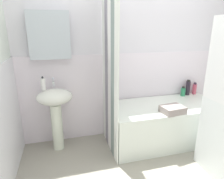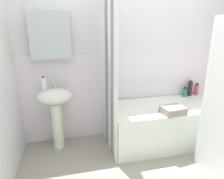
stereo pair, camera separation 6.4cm
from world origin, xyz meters
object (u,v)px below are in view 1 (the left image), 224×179
lotion_bottle (194,89)px  bathtub (164,122)px  sink (55,106)px  body_wash_bottle (183,91)px  conditioner_bottle (188,88)px  soap_dispenser (43,84)px  towel_folded (173,109)px

lotion_bottle → bathtub: bearing=-155.4°
sink → bathtub: bearing=-6.8°
bathtub → lotion_bottle: size_ratio=8.40×
lotion_bottle → body_wash_bottle: size_ratio=1.23×
conditioner_bottle → body_wash_bottle: (-0.10, -0.03, -0.04)m
soap_dispenser → conditioner_bottle: 2.13m
soap_dispenser → sink: bearing=2.1°
body_wash_bottle → towel_folded: (-0.51, -0.53, -0.03)m
sink → conditioner_bottle: sink is taller
soap_dispenser → conditioner_bottle: bearing=3.6°
soap_dispenser → body_wash_bottle: size_ratio=1.13×
sink → towel_folded: (1.39, -0.43, -0.02)m
sink → towel_folded: bearing=-17.3°
towel_folded → conditioner_bottle: bearing=42.8°
bathtub → conditioner_bottle: conditioner_bottle is taller
sink → conditioner_bottle: bearing=3.6°
soap_dispenser → bathtub: soap_dispenser is taller
lotion_bottle → towel_folded: 0.93m
bathtub → towel_folded: size_ratio=5.72×
soap_dispenser → bathtub: bearing=-6.2°
bathtub → conditioner_bottle: (0.55, 0.30, 0.38)m
sink → soap_dispenser: bearing=-177.9°
soap_dispenser → body_wash_bottle: bearing=2.9°
bathtub → lotion_bottle: bearing=24.6°
lotion_bottle → body_wash_bottle: (-0.23, -0.04, -0.02)m
sink → conditioner_bottle: (2.00, 0.13, 0.05)m
body_wash_bottle → lotion_bottle: bearing=9.1°
conditioner_bottle → body_wash_bottle: size_ratio=1.59×
body_wash_bottle → towel_folded: body_wash_bottle is taller
towel_folded → body_wash_bottle: bearing=46.4°
sink → lotion_bottle: bearing=3.6°
bathtub → body_wash_bottle: size_ratio=10.34×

